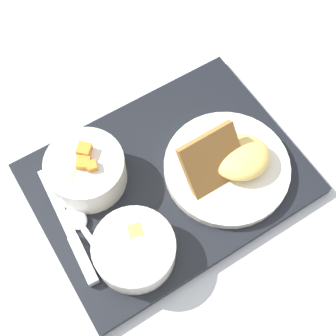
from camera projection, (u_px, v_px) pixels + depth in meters
ground_plane at (168, 181)px, 0.75m from camera, size 4.00×4.00×0.00m
serving_tray at (168, 179)px, 0.74m from camera, size 0.45×0.36×0.02m
bowl_salad at (86, 169)px, 0.70m from camera, size 0.12×0.12×0.07m
bowl_soup at (134, 249)px, 0.65m from camera, size 0.12×0.12×0.05m
plate_main at (229, 164)px, 0.72m from camera, size 0.20×0.20×0.08m
knife at (77, 246)px, 0.68m from camera, size 0.06×0.20×0.02m
spoon at (84, 229)px, 0.69m from camera, size 0.03×0.14×0.01m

